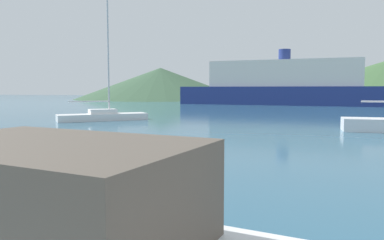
% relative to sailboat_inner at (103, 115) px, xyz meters
% --- Properties ---
extents(sailboat_inner, '(5.83, 5.26, 9.83)m').
position_rel_sailboat_inner_xyz_m(sailboat_inner, '(0.00, 0.00, 0.00)').
color(sailboat_inner, white).
rests_on(sailboat_inner, ground_plane).
extents(ferry_distant, '(30.05, 10.26, 7.84)m').
position_rel_sailboat_inner_xyz_m(ferry_distant, '(12.18, 30.89, 2.33)').
color(ferry_distant, navy).
rests_on(ferry_distant, ground_plane).
extents(hill_west, '(37.37, 37.37, 6.86)m').
position_rel_sailboat_inner_xyz_m(hill_west, '(-14.73, 54.40, 3.02)').
color(hill_west, '#38563D').
rests_on(hill_west, ground_plane).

